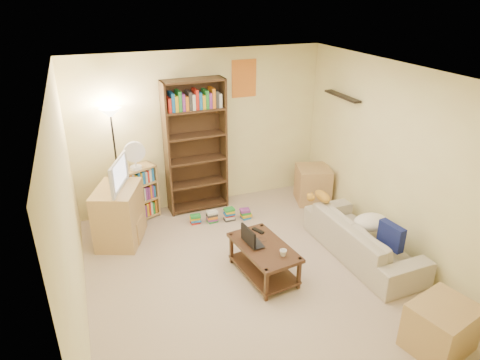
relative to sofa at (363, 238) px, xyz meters
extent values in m
plane|color=#C9B497|center=(-1.54, 0.07, -0.27)|extent=(4.50, 4.50, 0.00)
cube|color=#FFFBAB|center=(-1.54, 2.32, 0.98)|extent=(4.00, 0.04, 2.50)
cube|color=#FFFBAB|center=(-1.54, -2.18, 0.98)|extent=(4.00, 0.04, 2.50)
cube|color=#FFFBAB|center=(-3.54, 0.07, 0.98)|extent=(0.04, 4.50, 2.50)
cube|color=#FFFBAB|center=(0.46, 0.07, 0.98)|extent=(0.04, 4.50, 2.50)
cube|color=white|center=(-1.54, 0.07, 2.23)|extent=(4.00, 4.50, 0.04)
cube|color=red|center=(-0.82, 2.31, 1.75)|extent=(0.40, 0.02, 0.58)
cube|color=black|center=(0.38, 1.37, 1.58)|extent=(0.12, 0.80, 0.03)
imported|color=#BBAC9B|center=(0.00, 0.00, 0.00)|extent=(1.90, 0.86, 0.54)
cube|color=navy|center=(0.10, -0.40, 0.25)|extent=(0.15, 0.37, 0.32)
ellipsoid|color=white|center=(0.13, 0.05, 0.19)|extent=(0.50, 0.35, 0.21)
ellipsoid|color=#C38729|center=(-0.23, 0.70, 0.34)|extent=(0.34, 0.16, 0.14)
sphere|color=#C38729|center=(-0.42, 0.69, 0.36)|extent=(0.12, 0.12, 0.12)
cube|color=#422C19|center=(-1.41, 0.07, 0.14)|extent=(0.67, 1.04, 0.04)
cube|color=#422C19|center=(-1.41, 0.07, -0.18)|extent=(0.64, 0.99, 0.03)
cube|color=#422C19|center=(-1.58, -0.38, -0.05)|extent=(0.04, 0.04, 0.43)
cube|color=#422C19|center=(-1.12, -0.32, -0.05)|extent=(0.04, 0.04, 0.43)
cube|color=#422C19|center=(-1.70, 0.47, -0.05)|extent=(0.04, 0.04, 0.43)
cube|color=#422C19|center=(-1.24, 0.53, -0.05)|extent=(0.04, 0.04, 0.43)
imported|color=black|center=(-1.45, 0.18, 0.18)|extent=(0.36, 0.25, 0.03)
cube|color=white|center=(-1.59, 0.16, 0.29)|extent=(0.06, 0.32, 0.22)
imported|color=white|center=(-1.29, -0.20, 0.20)|extent=(0.16, 0.16, 0.08)
cube|color=black|center=(-1.35, 0.41, 0.17)|extent=(0.12, 0.18, 0.02)
cube|color=tan|center=(-2.99, 1.54, 0.14)|extent=(0.80, 0.92, 0.82)
imported|color=black|center=(-2.99, 1.54, 0.76)|extent=(0.80, 0.60, 0.42)
cube|color=#44301A|center=(-1.69, 2.12, 0.78)|extent=(0.96, 0.34, 2.11)
cube|color=tan|center=(-2.68, 2.05, 0.16)|extent=(0.73, 0.53, 0.87)
cylinder|color=white|center=(-2.64, 2.03, 0.62)|extent=(0.17, 0.17, 0.04)
cylinder|color=white|center=(-2.64, 2.03, 0.72)|extent=(0.02, 0.02, 0.17)
cylinder|color=white|center=(-2.64, 2.00, 0.88)|extent=(0.31, 0.06, 0.31)
cylinder|color=black|center=(-2.90, 2.12, -0.26)|extent=(0.27, 0.27, 0.03)
cylinder|color=black|center=(-2.90, 2.12, 0.57)|extent=(0.03, 0.03, 1.69)
cone|color=beige|center=(-2.90, 2.12, 1.46)|extent=(0.30, 0.30, 0.13)
cube|color=tan|center=(0.18, 1.67, 0.03)|extent=(0.66, 0.66, 0.61)
cube|color=tan|center=(-0.24, -1.64, -0.01)|extent=(0.72, 0.65, 0.51)
cube|color=red|center=(-1.87, 1.62, -0.20)|extent=(0.17, 0.13, 0.14)
cube|color=#1966B2|center=(-1.61, 1.58, -0.18)|extent=(0.17, 0.13, 0.17)
cube|color=gold|center=(-1.35, 1.54, -0.17)|extent=(0.17, 0.13, 0.21)
cube|color=#268C33|center=(-1.10, 1.50, -0.19)|extent=(0.17, 0.13, 0.16)
camera|label=1|loc=(-3.26, -3.97, 3.07)|focal=32.00mm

